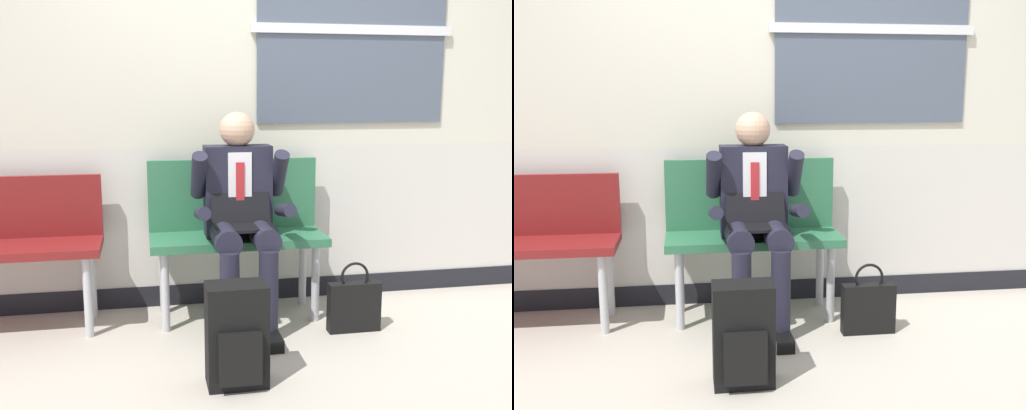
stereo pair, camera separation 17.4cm
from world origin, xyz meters
The scene contains 6 objects.
ground_plane centered at (0.00, 0.00, 0.00)m, with size 18.00×18.00×0.00m, color #B2A899.
station_wall centered at (0.01, 0.58, 1.45)m, with size 5.24×0.17×2.91m.
bench_with_person centered at (-0.15, 0.31, 0.58)m, with size 1.07×0.42×0.98m.
person_seated centered at (-0.15, 0.10, 0.69)m, with size 0.57×0.70×1.28m.
backpack centered at (-0.30, -0.65, 0.25)m, with size 0.29×0.22×0.50m.
handbag centered at (0.48, -0.12, 0.16)m, with size 0.31×0.08×0.42m.
Camera 2 is at (-0.54, -3.34, 1.39)m, focal length 42.09 mm.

